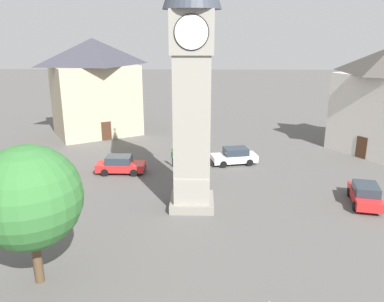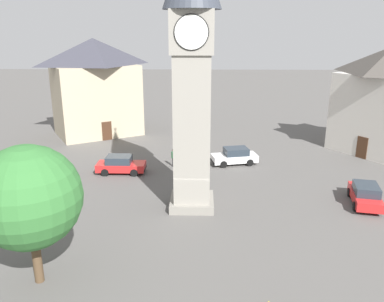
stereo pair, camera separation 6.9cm
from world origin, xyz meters
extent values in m
plane|color=#565451|center=(0.00, 0.00, 0.00)|extent=(200.00, 200.00, 0.00)
cube|color=gray|center=(0.00, 0.00, 0.30)|extent=(2.98, 2.98, 0.60)
cube|color=gray|center=(0.00, 0.00, 5.46)|extent=(2.38, 2.38, 9.73)
cube|color=gray|center=(0.00, 0.00, 11.64)|extent=(2.67, 2.67, 2.62)
cylinder|color=white|center=(0.00, 1.37, 11.64)|extent=(2.00, 0.04, 2.00)
torus|color=black|center=(0.00, 1.38, 11.64)|extent=(2.06, 0.06, 2.06)
cube|color=black|center=(0.00, 1.41, 11.86)|extent=(0.05, 0.02, 0.56)
cube|color=black|center=(0.30, 1.41, 11.64)|extent=(0.76, 0.02, 0.04)
cylinder|color=white|center=(0.00, -1.37, 11.64)|extent=(2.00, 0.04, 2.00)
torus|color=black|center=(0.00, -1.38, 11.64)|extent=(2.06, 0.06, 2.06)
cube|color=red|center=(12.14, 0.63, 0.59)|extent=(2.47, 4.35, 0.64)
cube|color=#28333D|center=(12.11, 0.48, 1.21)|extent=(1.94, 2.36, 0.64)
cylinder|color=black|center=(11.59, 1.99, 0.32)|extent=(0.34, 0.67, 0.64)
cylinder|color=black|center=(13.16, 1.68, 0.32)|extent=(0.34, 0.67, 0.64)
cylinder|color=black|center=(11.11, -0.42, 0.32)|extent=(0.34, 0.67, 0.64)
cylinder|color=black|center=(12.68, -0.73, 0.32)|extent=(0.34, 0.67, 0.64)
cube|color=black|center=(12.53, 2.61, 0.37)|extent=(1.66, 0.44, 0.16)
cube|color=red|center=(-6.26, 6.46, 0.59)|extent=(4.10, 1.70, 0.64)
cube|color=#28333D|center=(-6.41, 6.46, 1.21)|extent=(2.10, 1.56, 0.64)
cylinder|color=black|center=(-5.03, 7.26, 0.32)|extent=(0.64, 0.22, 0.64)
cylinder|color=black|center=(-5.03, 5.66, 0.32)|extent=(0.64, 0.22, 0.64)
cylinder|color=black|center=(-7.49, 7.26, 0.32)|extent=(0.64, 0.22, 0.64)
cylinder|color=black|center=(-7.49, 5.66, 0.32)|extent=(0.64, 0.22, 0.64)
cube|color=black|center=(-4.24, 6.46, 0.37)|extent=(0.12, 1.67, 0.16)
cube|color=white|center=(3.62, 9.09, 0.59)|extent=(4.37, 2.56, 0.64)
cube|color=#28333D|center=(3.77, 9.12, 1.21)|extent=(2.39, 1.98, 0.64)
cylinder|color=black|center=(2.60, 8.03, 0.32)|extent=(0.67, 0.36, 0.64)
cylinder|color=black|center=(2.25, 9.59, 0.32)|extent=(0.67, 0.36, 0.64)
cylinder|color=black|center=(5.00, 8.58, 0.32)|extent=(0.67, 0.36, 0.64)
cylinder|color=black|center=(4.65, 10.14, 0.32)|extent=(0.67, 0.36, 0.64)
cube|color=black|center=(1.65, 8.64, 0.37)|extent=(0.48, 1.65, 0.16)
cylinder|color=black|center=(-1.94, 8.20, 0.41)|extent=(0.13, 0.13, 0.82)
cylinder|color=black|center=(-1.84, 8.06, 0.41)|extent=(0.13, 0.13, 0.82)
cube|color=#3F9959|center=(-1.89, 8.13, 1.12)|extent=(0.39, 0.42, 0.60)
cylinder|color=#3F9959|center=(-2.02, 8.32, 1.07)|extent=(0.09, 0.09, 0.60)
cylinder|color=#3F9959|center=(-1.75, 7.94, 1.07)|extent=(0.09, 0.09, 0.60)
sphere|color=#9E7051|center=(-1.89, 8.13, 1.57)|extent=(0.22, 0.22, 0.22)
sphere|color=black|center=(-1.90, 8.12, 1.59)|extent=(0.20, 0.20, 0.20)
cylinder|color=brown|center=(-7.22, -8.74, 1.38)|extent=(0.44, 0.44, 2.76)
sphere|color=#337033|center=(-7.22, -8.74, 4.46)|extent=(4.88, 4.88, 4.88)
cube|color=beige|center=(18.35, 12.87, 3.88)|extent=(9.70, 10.35, 7.76)
cube|color=#422819|center=(15.93, 11.17, 1.05)|extent=(0.70, 0.95, 2.10)
cube|color=tan|center=(-11.62, 19.75, 4.00)|extent=(11.07, 10.20, 8.01)
pyramid|color=#383842|center=(-11.62, 19.75, 9.48)|extent=(11.62, 10.72, 2.95)
cube|color=#422819|center=(-9.95, 16.91, 1.05)|extent=(0.99, 0.63, 2.10)
camera|label=1|loc=(0.62, -24.90, 11.74)|focal=36.49mm
camera|label=2|loc=(0.69, -24.90, 11.74)|focal=36.49mm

